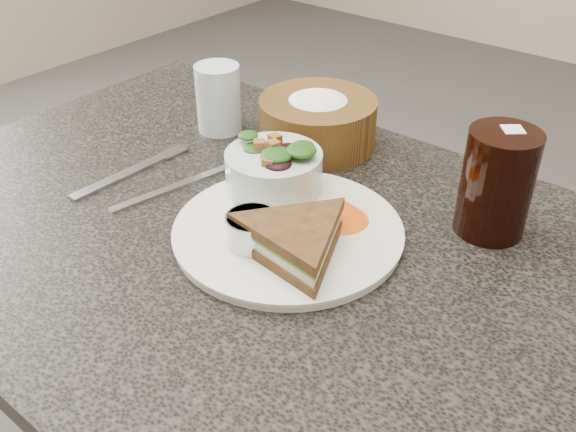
# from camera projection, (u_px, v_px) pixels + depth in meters

# --- Properties ---
(dining_table) EXTENTS (1.00, 0.70, 0.75)m
(dining_table) POSITION_uv_depth(u_px,v_px,m) (251.00, 413.00, 1.04)
(dining_table) COLOR black
(dining_table) RESTS_ON floor
(dinner_plate) EXTENTS (0.28, 0.28, 0.01)m
(dinner_plate) POSITION_uv_depth(u_px,v_px,m) (288.00, 232.00, 0.80)
(dinner_plate) COLOR silver
(dinner_plate) RESTS_ON dining_table
(sandwich) EXTENTS (0.19, 0.19, 0.04)m
(sandwich) POSITION_uv_depth(u_px,v_px,m) (296.00, 240.00, 0.74)
(sandwich) COLOR #55391D
(sandwich) RESTS_ON dinner_plate
(salad_bowl) EXTENTS (0.17, 0.17, 0.08)m
(salad_bowl) POSITION_uv_depth(u_px,v_px,m) (274.00, 165.00, 0.85)
(salad_bowl) COLOR #B0C5BC
(salad_bowl) RESTS_ON dinner_plate
(dressing_ramekin) EXTENTS (0.07, 0.07, 0.04)m
(dressing_ramekin) POSITION_uv_depth(u_px,v_px,m) (252.00, 230.00, 0.76)
(dressing_ramekin) COLOR #ABAFB8
(dressing_ramekin) RESTS_ON dinner_plate
(orange_wedge) EXTENTS (0.09, 0.09, 0.03)m
(orange_wedge) POSITION_uv_depth(u_px,v_px,m) (341.00, 209.00, 0.80)
(orange_wedge) COLOR #FF5B0F
(orange_wedge) RESTS_ON dinner_plate
(fork) EXTENTS (0.02, 0.18, 0.00)m
(fork) POSITION_uv_depth(u_px,v_px,m) (125.00, 174.00, 0.93)
(fork) COLOR #9FA2AA
(fork) RESTS_ON dining_table
(knife) EXTENTS (0.06, 0.20, 0.00)m
(knife) POSITION_uv_depth(u_px,v_px,m) (178.00, 186.00, 0.90)
(knife) COLOR #ADB2B8
(knife) RESTS_ON dining_table
(bread_basket) EXTENTS (0.20, 0.20, 0.10)m
(bread_basket) POSITION_uv_depth(u_px,v_px,m) (318.00, 114.00, 0.98)
(bread_basket) COLOR brown
(bread_basket) RESTS_ON dining_table
(cola_glass) EXTENTS (0.11, 0.11, 0.15)m
(cola_glass) POSITION_uv_depth(u_px,v_px,m) (498.00, 179.00, 0.77)
(cola_glass) COLOR black
(cola_glass) RESTS_ON dining_table
(water_glass) EXTENTS (0.09, 0.09, 0.11)m
(water_glass) POSITION_uv_depth(u_px,v_px,m) (218.00, 98.00, 1.02)
(water_glass) COLOR silver
(water_glass) RESTS_ON dining_table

